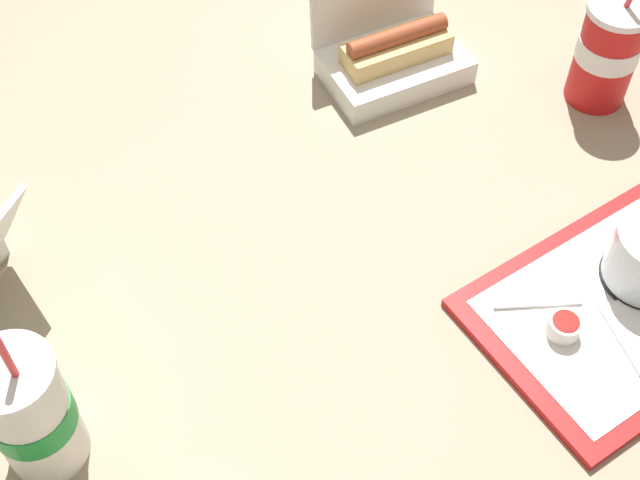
% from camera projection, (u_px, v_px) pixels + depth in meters
% --- Properties ---
extents(ground_plane, '(3.20, 3.20, 0.00)m').
position_uv_depth(ground_plane, '(337.00, 254.00, 1.15)').
color(ground_plane, gray).
extents(food_tray, '(0.39, 0.29, 0.01)m').
position_uv_depth(food_tray, '(626.00, 306.00, 1.09)').
color(food_tray, red).
rests_on(food_tray, ground_plane).
extents(ketchup_cup, '(0.04, 0.04, 0.02)m').
position_uv_depth(ketchup_cup, '(564.00, 326.00, 1.05)').
color(ketchup_cup, white).
rests_on(ketchup_cup, food_tray).
extents(plastic_fork, '(0.10, 0.06, 0.00)m').
position_uv_depth(plastic_fork, '(537.00, 302.00, 1.08)').
color(plastic_fork, white).
rests_on(plastic_fork, food_tray).
extents(clamshell_hotdog_corner, '(0.21, 0.16, 0.17)m').
position_uv_depth(clamshell_hotdog_corner, '(393.00, 53.00, 1.32)').
color(clamshell_hotdog_corner, white).
rests_on(clamshell_hotdog_corner, ground_plane).
extents(soda_cup_right, '(0.09, 0.09, 0.22)m').
position_uv_depth(soda_cup_right, '(607.00, 52.00, 1.26)').
color(soda_cup_right, red).
rests_on(soda_cup_right, ground_plane).
extents(soda_cup_front, '(0.09, 0.09, 0.24)m').
position_uv_depth(soda_cup_front, '(30.00, 413.00, 0.91)').
color(soda_cup_front, white).
rests_on(soda_cup_front, ground_plane).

